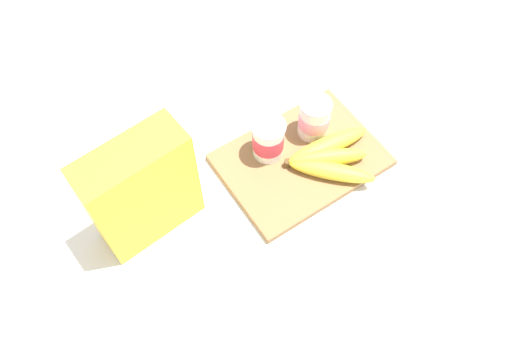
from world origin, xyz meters
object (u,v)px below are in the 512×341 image
(yogurt_cup_back, at_px, (314,118))
(cutting_board, at_px, (301,160))
(cereal_box, at_px, (142,191))
(yogurt_cup_front, at_px, (268,139))
(banana_bunch, at_px, (329,157))

(yogurt_cup_back, bearing_deg, cutting_board, -144.91)
(cutting_board, xyz_separation_m, cereal_box, (-0.32, 0.05, 0.11))
(yogurt_cup_front, xyz_separation_m, yogurt_cup_back, (0.11, -0.01, -0.00))
(cutting_board, bearing_deg, yogurt_cup_front, 134.82)
(cutting_board, relative_size, cereal_box, 1.34)
(cereal_box, distance_m, yogurt_cup_front, 0.28)
(banana_bunch, bearing_deg, cutting_board, 135.27)
(cutting_board, distance_m, yogurt_cup_front, 0.09)
(cereal_box, relative_size, yogurt_cup_back, 2.61)
(cutting_board, relative_size, banana_bunch, 1.61)
(cereal_box, xyz_separation_m, yogurt_cup_front, (0.27, 0.00, -0.06))
(cereal_box, bearing_deg, yogurt_cup_back, 173.69)
(cutting_board, height_order, yogurt_cup_back, yogurt_cup_back)
(cutting_board, height_order, cereal_box, cereal_box)
(yogurt_cup_front, bearing_deg, yogurt_cup_back, -4.33)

